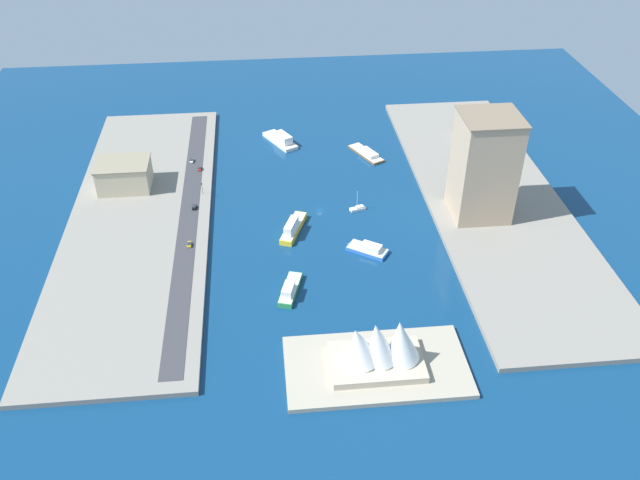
{
  "coord_description": "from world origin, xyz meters",
  "views": [
    {
      "loc": [
        28.46,
        288.24,
        187.69
      ],
      "look_at": [
        2.79,
        29.67,
        2.03
      ],
      "focal_mm": 37.47,
      "sensor_mm": 36.0,
      "label": 1
    }
  ],
  "objects_px": {
    "ferry_green_doubledeck": "(290,289)",
    "suv_black": "(194,207)",
    "ferry_yellow_fast": "(293,227)",
    "office_block_beige": "(124,175)",
    "barge_flat_brown": "(367,153)",
    "opera_landmark": "(380,347)",
    "catamaran_blue": "(368,249)",
    "ferry_white_commuter": "(281,140)",
    "pickup_red": "(200,168)",
    "traffic_light_waterfront": "(202,187)",
    "warehouse_low_gray": "(483,128)",
    "van_white": "(192,160)",
    "sailboat_small_white": "(358,208)",
    "taxi_yellow_cab": "(189,244)",
    "apartment_midrise_tan": "(484,166)"
  },
  "relations": [
    {
      "from": "ferry_green_doubledeck",
      "to": "office_block_beige",
      "type": "bearing_deg",
      "value": -48.94
    },
    {
      "from": "ferry_yellow_fast",
      "to": "catamaran_blue",
      "type": "relative_size",
      "value": 1.4
    },
    {
      "from": "suv_black",
      "to": "opera_landmark",
      "type": "height_order",
      "value": "opera_landmark"
    },
    {
      "from": "catamaran_blue",
      "to": "warehouse_low_gray",
      "type": "bearing_deg",
      "value": -129.11
    },
    {
      "from": "barge_flat_brown",
      "to": "opera_landmark",
      "type": "height_order",
      "value": "opera_landmark"
    },
    {
      "from": "apartment_midrise_tan",
      "to": "taxi_yellow_cab",
      "type": "height_order",
      "value": "apartment_midrise_tan"
    },
    {
      "from": "pickup_red",
      "to": "sailboat_small_white",
      "type": "bearing_deg",
      "value": 151.03
    },
    {
      "from": "traffic_light_waterfront",
      "to": "sailboat_small_white",
      "type": "bearing_deg",
      "value": 166.11
    },
    {
      "from": "ferry_white_commuter",
      "to": "van_white",
      "type": "relative_size",
      "value": 5.96
    },
    {
      "from": "taxi_yellow_cab",
      "to": "opera_landmark",
      "type": "xyz_separation_m",
      "value": [
        -76.02,
        84.01,
        8.09
      ]
    },
    {
      "from": "ferry_yellow_fast",
      "to": "office_block_beige",
      "type": "height_order",
      "value": "office_block_beige"
    },
    {
      "from": "catamaran_blue",
      "to": "van_white",
      "type": "xyz_separation_m",
      "value": [
        87.44,
        -92.23,
        1.69
      ]
    },
    {
      "from": "ferry_yellow_fast",
      "to": "suv_black",
      "type": "height_order",
      "value": "ferry_yellow_fast"
    },
    {
      "from": "catamaran_blue",
      "to": "opera_landmark",
      "type": "xyz_separation_m",
      "value": [
        7.98,
        74.22,
        9.8
      ]
    },
    {
      "from": "traffic_light_waterfront",
      "to": "opera_landmark",
      "type": "height_order",
      "value": "opera_landmark"
    },
    {
      "from": "barge_flat_brown",
      "to": "ferry_green_doubledeck",
      "type": "bearing_deg",
      "value": 66.44
    },
    {
      "from": "ferry_white_commuter",
      "to": "taxi_yellow_cab",
      "type": "distance_m",
      "value": 115.91
    },
    {
      "from": "suv_black",
      "to": "van_white",
      "type": "distance_m",
      "value": 50.07
    },
    {
      "from": "ferry_yellow_fast",
      "to": "ferry_white_commuter",
      "type": "bearing_deg",
      "value": -89.47
    },
    {
      "from": "van_white",
      "to": "pickup_red",
      "type": "bearing_deg",
      "value": 116.86
    },
    {
      "from": "taxi_yellow_cab",
      "to": "traffic_light_waterfront",
      "type": "distance_m",
      "value": 47.01
    },
    {
      "from": "office_block_beige",
      "to": "van_white",
      "type": "height_order",
      "value": "office_block_beige"
    },
    {
      "from": "office_block_beige",
      "to": "warehouse_low_gray",
      "type": "xyz_separation_m",
      "value": [
        -207.47,
        -38.6,
        -1.27
      ]
    },
    {
      "from": "ferry_green_doubledeck",
      "to": "suv_black",
      "type": "relative_size",
      "value": 5.62
    },
    {
      "from": "pickup_red",
      "to": "traffic_light_waterfront",
      "type": "distance_m",
      "value": 26.47
    },
    {
      "from": "ferry_white_commuter",
      "to": "ferry_yellow_fast",
      "type": "relative_size",
      "value": 1.01
    },
    {
      "from": "apartment_midrise_tan",
      "to": "barge_flat_brown",
      "type": "bearing_deg",
      "value": -57.04
    },
    {
      "from": "traffic_light_waterfront",
      "to": "van_white",
      "type": "bearing_deg",
      "value": -77.78
    },
    {
      "from": "apartment_midrise_tan",
      "to": "opera_landmark",
      "type": "xyz_separation_m",
      "value": [
        67.52,
        99.09,
        -17.49
      ]
    },
    {
      "from": "office_block_beige",
      "to": "warehouse_low_gray",
      "type": "relative_size",
      "value": 1.03
    },
    {
      "from": "barge_flat_brown",
      "to": "ferry_yellow_fast",
      "type": "height_order",
      "value": "ferry_yellow_fast"
    },
    {
      "from": "taxi_yellow_cab",
      "to": "ferry_green_doubledeck",
      "type": "bearing_deg",
      "value": 141.34
    },
    {
      "from": "taxi_yellow_cab",
      "to": "pickup_red",
      "type": "distance_m",
      "value": 72.79
    },
    {
      "from": "taxi_yellow_cab",
      "to": "barge_flat_brown",
      "type": "bearing_deg",
      "value": -139.11
    },
    {
      "from": "traffic_light_waterfront",
      "to": "barge_flat_brown",
      "type": "bearing_deg",
      "value": -157.79
    },
    {
      "from": "barge_flat_brown",
      "to": "opera_landmark",
      "type": "relative_size",
      "value": 0.77
    },
    {
      "from": "catamaran_blue",
      "to": "ferry_white_commuter",
      "type": "bearing_deg",
      "value": -72.98
    },
    {
      "from": "ferry_green_doubledeck",
      "to": "traffic_light_waterfront",
      "type": "height_order",
      "value": "traffic_light_waterfront"
    },
    {
      "from": "ferry_green_doubledeck",
      "to": "warehouse_low_gray",
      "type": "distance_m",
      "value": 182.79
    },
    {
      "from": "ferry_green_doubledeck",
      "to": "opera_landmark",
      "type": "distance_m",
      "value": 57.55
    },
    {
      "from": "office_block_beige",
      "to": "opera_landmark",
      "type": "bearing_deg",
      "value": 128.46
    },
    {
      "from": "sailboat_small_white",
      "to": "barge_flat_brown",
      "type": "relative_size",
      "value": 0.41
    },
    {
      "from": "sailboat_small_white",
      "to": "ferry_yellow_fast",
      "type": "distance_m",
      "value": 38.4
    },
    {
      "from": "sailboat_small_white",
      "to": "apartment_midrise_tan",
      "type": "bearing_deg",
      "value": 168.71
    },
    {
      "from": "warehouse_low_gray",
      "to": "pickup_red",
      "type": "bearing_deg",
      "value": 8.06
    },
    {
      "from": "ferry_white_commuter",
      "to": "ferry_green_doubledeck",
      "type": "height_order",
      "value": "ferry_white_commuter"
    },
    {
      "from": "warehouse_low_gray",
      "to": "opera_landmark",
      "type": "height_order",
      "value": "opera_landmark"
    },
    {
      "from": "ferry_white_commuter",
      "to": "taxi_yellow_cab",
      "type": "height_order",
      "value": "ferry_white_commuter"
    },
    {
      "from": "ferry_white_commuter",
      "to": "opera_landmark",
      "type": "relative_size",
      "value": 0.81
    },
    {
      "from": "apartment_midrise_tan",
      "to": "pickup_red",
      "type": "distance_m",
      "value": 155.48
    }
  ]
}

